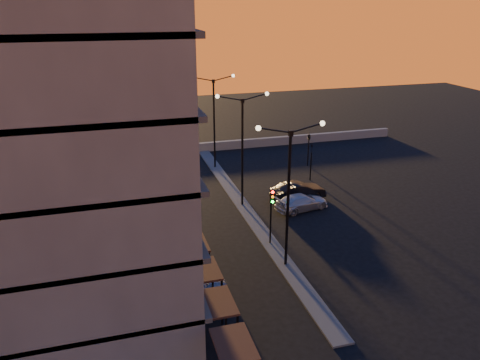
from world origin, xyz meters
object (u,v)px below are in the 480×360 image
object	(u,v)px
car_hatchback	(191,285)
car_sedan	(298,191)
streetlamp_mid	(242,142)
traffic_light_main	(272,208)
car_wagon	(302,202)

from	to	relation	value
car_hatchback	car_sedan	world-z (taller)	car_sedan
streetlamp_mid	car_hatchback	bearing A→B (deg)	-119.28
traffic_light_main	streetlamp_mid	bearing A→B (deg)	90.00
car_sedan	streetlamp_mid	bearing A→B (deg)	82.84
car_sedan	car_hatchback	bearing A→B (deg)	129.23
streetlamp_mid	car_sedan	distance (m)	6.94
traffic_light_main	car_sedan	distance (m)	8.85
traffic_light_main	car_wagon	bearing A→B (deg)	48.19
car_hatchback	car_sedan	size ratio (longest dim) A/B	0.89
car_sedan	traffic_light_main	bearing A→B (deg)	138.78
traffic_light_main	car_wagon	world-z (taller)	traffic_light_main
streetlamp_mid	traffic_light_main	distance (m)	7.62
traffic_light_main	car_wagon	size ratio (longest dim) A/B	0.92
streetlamp_mid	car_sedan	world-z (taller)	streetlamp_mid
car_wagon	traffic_light_main	bearing A→B (deg)	126.70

